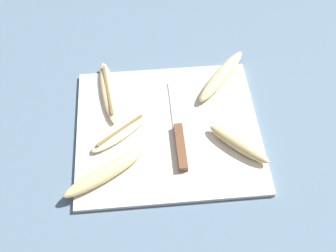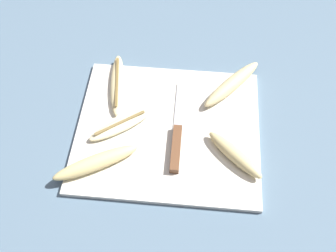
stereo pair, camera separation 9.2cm
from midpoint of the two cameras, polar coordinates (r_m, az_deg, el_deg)
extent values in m
plane|color=slate|center=(0.93, -2.80, -0.96)|extent=(4.00, 4.00, 0.00)
cube|color=silver|center=(0.93, -2.81, -0.76)|extent=(0.43, 0.37, 0.01)
cube|color=brown|center=(0.89, -1.10, -3.28)|extent=(0.02, 0.12, 0.02)
cube|color=#B7BABF|center=(0.96, -1.73, 2.99)|extent=(0.02, 0.14, 0.00)
ellipsoid|color=beige|center=(0.99, -11.28, 4.71)|extent=(0.06, 0.20, 0.02)
cube|color=olive|center=(0.99, -11.38, 5.09)|extent=(0.03, 0.16, 0.00)
ellipsoid|color=#DBC684|center=(0.89, 7.37, -2.81)|extent=(0.14, 0.13, 0.03)
ellipsoid|color=beige|center=(0.92, -9.77, -1.15)|extent=(0.15, 0.12, 0.02)
cube|color=olive|center=(0.91, -9.87, -0.79)|extent=(0.11, 0.08, 0.00)
ellipsoid|color=beige|center=(1.00, 5.19, 7.11)|extent=(0.16, 0.18, 0.03)
ellipsoid|color=#EDD689|center=(0.86, -12.26, -6.97)|extent=(0.19, 0.13, 0.03)
camera|label=1|loc=(0.05, -92.87, -4.27)|focal=42.00mm
camera|label=2|loc=(0.05, 87.13, 4.27)|focal=42.00mm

